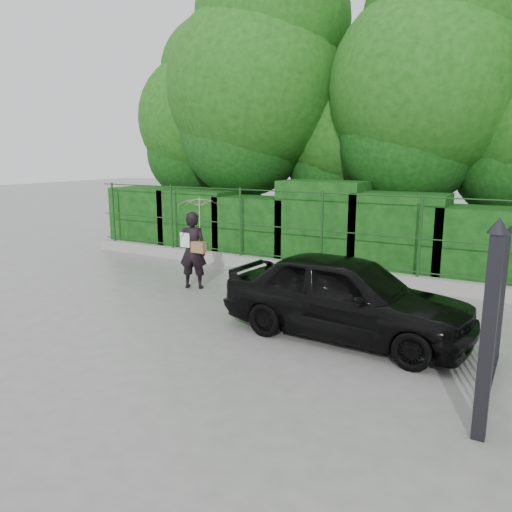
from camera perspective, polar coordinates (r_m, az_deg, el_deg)
The scene contains 8 objects.
ground at distance 8.73m, azimuth -6.78°, elevation -8.31°, with size 80.00×80.00×0.00m, color gray.
kerb at distance 12.43m, azimuth 5.69°, elevation -1.51°, with size 14.00×0.25×0.30m, color #9E9E99.
fence at distance 12.14m, azimuth 6.74°, elevation 3.20°, with size 14.13×0.06×1.80m.
hedge at distance 13.11m, azimuth 8.20°, elevation 2.91°, with size 14.20×1.20×2.28m.
trees at distance 14.87m, azimuth 15.71°, elevation 17.61°, with size 17.10×6.15×8.08m.
gate at distance 6.09m, azimuth 25.45°, elevation -6.51°, with size 0.22×2.33×2.36m.
woman at distance 11.04m, azimuth -6.85°, elevation 2.91°, with size 0.95×0.88×2.04m.
car at distance 8.27m, azimuth 10.23°, elevation -4.49°, with size 1.64×4.07×1.39m, color black.
Camera 1 is at (4.96, -6.54, 2.97)m, focal length 35.00 mm.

